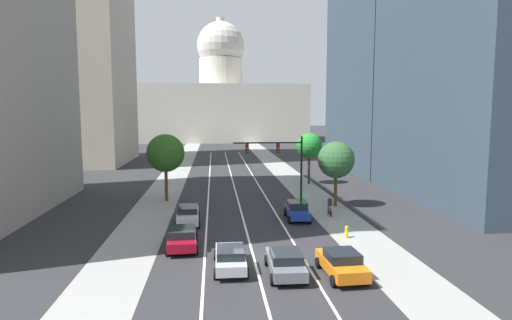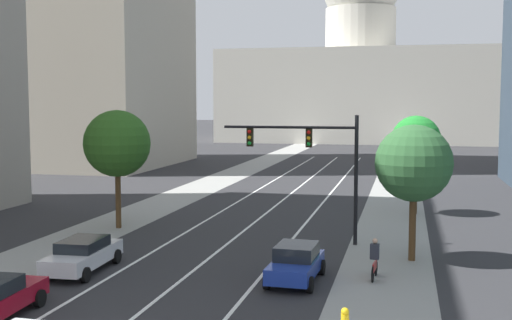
# 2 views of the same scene
# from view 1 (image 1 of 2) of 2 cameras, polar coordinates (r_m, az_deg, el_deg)

# --- Properties ---
(ground_plane) EXTENTS (400.00, 400.00, 0.00)m
(ground_plane) POSITION_cam_1_polar(r_m,az_deg,el_deg) (67.18, -3.44, -1.45)
(ground_plane) COLOR #2B2B2D
(sidewalk_left) EXTENTS (4.05, 130.00, 0.01)m
(sidewalk_left) POSITION_cam_1_polar(r_m,az_deg,el_deg) (62.46, -10.81, -2.15)
(sidewalk_left) COLOR gray
(sidewalk_left) RESTS_ON ground
(sidewalk_right) EXTENTS (4.05, 130.00, 0.01)m
(sidewalk_right) POSITION_cam_1_polar(r_m,az_deg,el_deg) (63.09, 4.21, -1.97)
(sidewalk_right) COLOR gray
(sidewalk_right) RESTS_ON ground
(lane_stripe_left) EXTENTS (0.16, 90.00, 0.01)m
(lane_stripe_left) POSITION_cam_1_polar(r_m,az_deg,el_deg) (52.32, -6.21, -3.74)
(lane_stripe_left) COLOR white
(lane_stripe_left) RESTS_ON ground
(lane_stripe_center) EXTENTS (0.16, 90.00, 0.01)m
(lane_stripe_center) POSITION_cam_1_polar(r_m,az_deg,el_deg) (52.38, -2.82, -3.70)
(lane_stripe_center) COLOR white
(lane_stripe_center) RESTS_ON ground
(lane_stripe_right) EXTENTS (0.16, 90.00, 0.01)m
(lane_stripe_right) POSITION_cam_1_polar(r_m,az_deg,el_deg) (52.61, 0.55, -3.65)
(lane_stripe_right) COLOR white
(lane_stripe_right) RESTS_ON ground
(office_tower_far_right) EXTENTS (20.63, 23.99, 48.50)m
(office_tower_far_right) POSITION_cam_1_polar(r_m,az_deg,el_deg) (74.18, 19.65, 17.81)
(office_tower_far_right) COLOR #334251
(office_tower_far_right) RESTS_ON ground
(capitol_building) EXTENTS (50.33, 27.96, 37.48)m
(capitol_building) POSITION_cam_1_polar(r_m,az_deg,el_deg) (136.86, -4.58, 7.34)
(capitol_building) COLOR beige
(capitol_building) RESTS_ON ground
(car_silver) EXTENTS (1.96, 4.54, 1.37)m
(car_silver) POSITION_cam_1_polar(r_m,az_deg,el_deg) (26.13, -3.39, -12.62)
(car_silver) COLOR #B2B5BA
(car_silver) RESTS_ON ground
(car_orange) EXTENTS (2.23, 4.30, 1.48)m
(car_orange) POSITION_cam_1_polar(r_m,az_deg,el_deg) (25.51, 11.16, -13.12)
(car_orange) COLOR orange
(car_orange) RESTS_ON ground
(car_blue) EXTENTS (2.06, 4.15, 1.53)m
(car_blue) POSITION_cam_1_polar(r_m,az_deg,el_deg) (37.67, 5.44, -6.56)
(car_blue) COLOR #1E389E
(car_blue) RESTS_ON ground
(car_crimson) EXTENTS (2.26, 4.67, 1.45)m
(car_crimson) POSITION_cam_1_polar(r_m,az_deg,el_deg) (30.24, -9.65, -9.96)
(car_crimson) COLOR maroon
(car_crimson) RESTS_ON ground
(car_gray) EXTENTS (2.13, 4.45, 1.39)m
(car_gray) POSITION_cam_1_polar(r_m,az_deg,el_deg) (25.35, 3.90, -13.20)
(car_gray) COLOR slate
(car_gray) RESTS_ON ground
(car_white) EXTENTS (2.11, 4.81, 1.45)m
(car_white) POSITION_cam_1_polar(r_m,az_deg,el_deg) (36.53, -8.93, -7.06)
(car_white) COLOR silver
(car_white) RESTS_ON ground
(traffic_signal_mast) EXTENTS (7.08, 0.39, 6.69)m
(traffic_signal_mast) POSITION_cam_1_polar(r_m,az_deg,el_deg) (44.21, 3.23, 0.54)
(traffic_signal_mast) COLOR black
(traffic_signal_mast) RESTS_ON ground
(fire_hydrant) EXTENTS (0.26, 0.35, 0.91)m
(fire_hydrant) POSITION_cam_1_polar(r_m,az_deg,el_deg) (32.90, 11.79, -9.18)
(fire_hydrant) COLOR yellow
(fire_hydrant) RESTS_ON ground
(cyclist) EXTENTS (0.38, 1.70, 1.72)m
(cyclist) POSITION_cam_1_polar(r_m,az_deg,el_deg) (39.36, 9.64, -5.95)
(cyclist) COLOR black
(cyclist) RESTS_ON ground
(street_tree_mid_right) EXTENTS (3.55, 3.55, 6.33)m
(street_tree_mid_right) POSITION_cam_1_polar(r_m,az_deg,el_deg) (42.62, 10.46, 0.00)
(street_tree_mid_right) COLOR #51381E
(street_tree_mid_right) RESTS_ON ground
(street_tree_near_right) EXTENTS (3.23, 3.23, 6.48)m
(street_tree_near_right) POSITION_cam_1_polar(r_m,az_deg,el_deg) (55.30, 7.00, 1.84)
(street_tree_near_right) COLOR #51381E
(street_tree_near_right) RESTS_ON ground
(street_tree_near_left) EXTENTS (3.88, 3.88, 6.91)m
(street_tree_near_left) POSITION_cam_1_polar(r_m,az_deg,el_deg) (45.33, -11.78, 0.88)
(street_tree_near_left) COLOR #51381E
(street_tree_near_left) RESTS_ON ground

